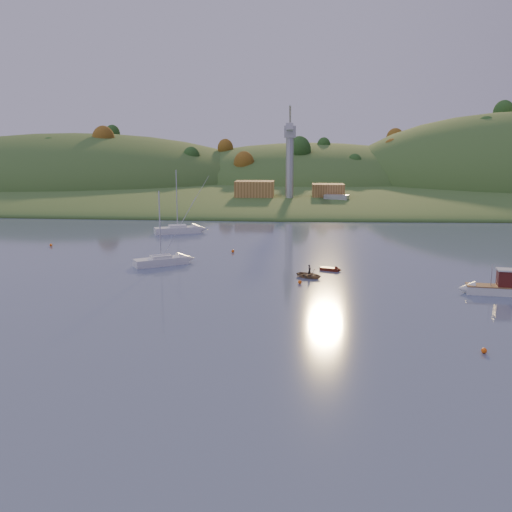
# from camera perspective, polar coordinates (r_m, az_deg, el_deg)

# --- Properties ---
(ground) EXTENTS (500.00, 500.00, 0.00)m
(ground) POSITION_cam_1_polar(r_m,az_deg,el_deg) (44.43, -0.88, -12.56)
(ground) COLOR #3C4763
(ground) RESTS_ON ground
(far_shore) EXTENTS (620.00, 220.00, 1.50)m
(far_shore) POSITION_cam_1_polar(r_m,az_deg,el_deg) (271.12, 3.15, 7.45)
(far_shore) COLOR #355120
(far_shore) RESTS_ON ground
(shore_slope) EXTENTS (640.00, 150.00, 7.00)m
(shore_slope) POSITION_cam_1_polar(r_m,az_deg,el_deg) (206.31, 2.91, 6.26)
(shore_slope) COLOR #355120
(shore_slope) RESTS_ON ground
(hill_left) EXTENTS (170.00, 140.00, 44.00)m
(hill_left) POSITION_cam_1_polar(r_m,az_deg,el_deg) (258.62, -17.46, 6.77)
(hill_left) COLOR #355120
(hill_left) RESTS_ON ground
(hill_center) EXTENTS (140.00, 120.00, 36.00)m
(hill_center) POSITION_cam_1_polar(r_m,az_deg,el_deg) (251.23, 5.39, 7.12)
(hill_center) COLOR #355120
(hill_center) RESTS_ON ground
(hillside_trees) EXTENTS (280.00, 50.00, 32.00)m
(hillside_trees) POSITION_cam_1_polar(r_m,az_deg,el_deg) (226.24, 3.00, 6.70)
(hillside_trees) COLOR #1E4819
(hillside_trees) RESTS_ON ground
(wharf) EXTENTS (42.00, 16.00, 2.40)m
(wharf) POSITION_cam_1_polar(r_m,az_deg,el_deg) (163.37, 4.41, 5.35)
(wharf) COLOR slate
(wharf) RESTS_ON ground
(shed_west) EXTENTS (11.00, 8.00, 4.80)m
(shed_west) POSITION_cam_1_polar(r_m,az_deg,el_deg) (164.42, -0.14, 6.68)
(shed_west) COLOR olive
(shed_west) RESTS_ON wharf
(shed_east) EXTENTS (9.00, 7.00, 4.00)m
(shed_east) POSITION_cam_1_polar(r_m,az_deg,el_deg) (165.34, 7.21, 6.47)
(shed_east) COLOR olive
(shed_east) RESTS_ON wharf
(dock_crane) EXTENTS (3.20, 28.00, 20.30)m
(dock_crane) POSITION_cam_1_polar(r_m,az_deg,el_deg) (158.90, 3.41, 10.97)
(dock_crane) COLOR #B7B7BC
(dock_crane) RESTS_ON wharf
(fishing_boat) EXTENTS (6.81, 2.99, 4.20)m
(fishing_boat) POSITION_cam_1_polar(r_m,az_deg,el_deg) (74.22, 22.08, -2.84)
(fishing_boat) COLOR silver
(fishing_boat) RESTS_ON ground
(sailboat_near) EXTENTS (8.04, 6.17, 11.04)m
(sailboat_near) POSITION_cam_1_polar(r_m,az_deg,el_deg) (86.11, -9.48, -0.43)
(sailboat_near) COLOR white
(sailboat_near) RESTS_ON ground
(sailboat_far) EXTENTS (9.50, 6.00, 12.69)m
(sailboat_far) POSITION_cam_1_polar(r_m,az_deg,el_deg) (116.01, -7.85, 2.66)
(sailboat_far) COLOR white
(sailboat_far) RESTS_ON ground
(canoe) EXTENTS (4.50, 4.22, 0.76)m
(canoe) POSITION_cam_1_polar(r_m,az_deg,el_deg) (77.42, 5.37, -1.90)
(canoe) COLOR #90754F
(canoe) RESTS_ON ground
(paddler) EXTENTS (0.63, 0.68, 1.56)m
(paddler) POSITION_cam_1_polar(r_m,az_deg,el_deg) (77.33, 5.37, -1.62)
(paddler) COLOR black
(paddler) RESTS_ON ground
(red_tender) EXTENTS (3.28, 2.08, 1.06)m
(red_tender) POSITION_cam_1_polar(r_m,az_deg,el_deg) (81.89, 7.77, -1.34)
(red_tender) COLOR #4F160B
(red_tender) RESTS_ON ground
(work_vessel) EXTENTS (15.94, 9.62, 3.86)m
(work_vessel) POSITION_cam_1_polar(r_m,az_deg,el_deg) (159.79, 8.03, 5.20)
(work_vessel) COLOR #4F5C69
(work_vessel) RESTS_ON ground
(buoy_0) EXTENTS (0.50, 0.50, 0.50)m
(buoy_0) POSITION_cam_1_polar(r_m,az_deg,el_deg) (53.82, 21.84, -8.78)
(buoy_0) COLOR #FF5B0D
(buoy_0) RESTS_ON ground
(buoy_1) EXTENTS (0.50, 0.50, 0.50)m
(buoy_1) POSITION_cam_1_polar(r_m,az_deg,el_deg) (73.96, 4.41, -2.61)
(buoy_1) COLOR #FF5B0D
(buoy_1) RESTS_ON ground
(buoy_2) EXTENTS (0.50, 0.50, 0.50)m
(buoy_2) POSITION_cam_1_polar(r_m,az_deg,el_deg) (106.71, -19.82, 1.04)
(buoy_2) COLOR #FF5B0D
(buoy_2) RESTS_ON ground
(buoy_3) EXTENTS (0.50, 0.50, 0.50)m
(buoy_3) POSITION_cam_1_polar(r_m,az_deg,el_deg) (94.75, -2.33, 0.49)
(buoy_3) COLOR #FF5B0D
(buoy_3) RESTS_ON ground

